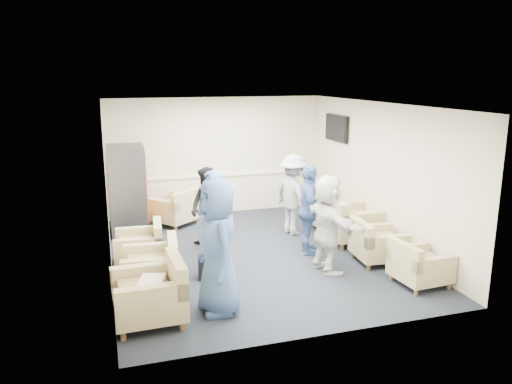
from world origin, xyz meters
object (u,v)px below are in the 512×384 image
object	(u,v)px
armchair_corner	(177,210)
person_back_left	(208,209)
armchair_left_far	(142,247)
armchair_left_near	(153,296)
armchair_left_mid	(154,268)
person_front_left	(218,247)
armchair_right_far	(332,216)
armchair_right_midfar	(348,223)
person_back_right	(294,195)
person_front_right	(328,224)
person_mid_right	(309,210)
vending_machine	(127,190)
person_mid_left	(212,222)
armchair_right_near	(418,267)
armchair_right_midnear	(376,245)

from	to	relation	value
armchair_corner	person_back_left	bearing A→B (deg)	63.22
armchair_left_far	person_back_left	distance (m)	1.41
armchair_left_near	armchair_left_mid	bearing A→B (deg)	171.77
person_front_left	armchair_right_far	bearing A→B (deg)	128.30
armchair_right_midfar	person_back_right	xyz separation A→B (m)	(-0.83, 0.81, 0.45)
armchair_right_midfar	person_front_right	size ratio (longest dim) A/B	0.58
armchair_left_far	person_back_left	world-z (taller)	person_back_left
armchair_right_far	person_mid_right	xyz separation A→B (m)	(-1.01, -1.11, 0.51)
armchair_left_far	vending_machine	size ratio (longest dim) A/B	0.47
person_front_right	person_front_left	bearing A→B (deg)	107.99
person_front_right	person_back_right	bearing A→B (deg)	-11.08
person_mid_left	person_back_right	bearing A→B (deg)	130.96
vending_machine	person_back_left	bearing A→B (deg)	-46.64
person_mid_right	armchair_corner	bearing A→B (deg)	53.14
person_mid_right	person_front_left	bearing A→B (deg)	144.19
armchair_left_far	person_front_left	size ratio (longest dim) A/B	0.45
person_front_left	person_front_right	size ratio (longest dim) A/B	1.15
armchair_right_far	person_mid_right	distance (m)	1.58
armchair_left_mid	person_mid_left	bearing A→B (deg)	115.73
armchair_right_midfar	armchair_right_far	bearing A→B (deg)	-0.93
person_back_left	person_mid_right	size ratio (longest dim) A/B	0.95
person_back_left	person_back_right	xyz separation A→B (m)	(1.85, 0.38, 0.05)
armchair_left_mid	armchair_right_near	distance (m)	4.06
armchair_right_near	person_mid_right	world-z (taller)	person_mid_right
armchair_right_midnear	person_mid_left	distance (m)	2.88
armchair_right_near	person_mid_right	size ratio (longest dim) A/B	0.49
person_mid_left	person_front_right	xyz separation A→B (m)	(1.83, -0.49, -0.04)
armchair_left_mid	vending_machine	bearing A→B (deg)	-170.38
armchair_left_mid	person_mid_right	bearing A→B (deg)	110.14
armchair_right_near	person_back_right	bearing A→B (deg)	13.22
armchair_left_near	person_mid_left	bearing A→B (deg)	140.19
armchair_corner	person_back_right	size ratio (longest dim) A/B	0.72
armchair_right_far	person_mid_left	distance (m)	3.27
person_mid_left	person_mid_right	world-z (taller)	person_mid_left
armchair_right_midnear	person_back_right	bearing A→B (deg)	26.94
armchair_left_far	armchair_right_midnear	bearing A→B (deg)	79.33
person_mid_right	person_back_left	bearing A→B (deg)	78.96
armchair_corner	person_front_left	distance (m)	4.29
armchair_right_midnear	person_front_left	world-z (taller)	person_front_left
armchair_right_midfar	person_mid_right	xyz separation A→B (m)	(-1.00, -0.35, 0.44)
person_mid_left	armchair_right_near	bearing A→B (deg)	67.61
armchair_left_near	armchair_left_far	xyz separation A→B (m)	(0.02, 2.12, -0.05)
person_back_right	person_mid_right	size ratio (longest dim) A/B	1.01
armchair_left_mid	armchair_right_near	world-z (taller)	armchair_left_mid
armchair_right_far	armchair_corner	size ratio (longest dim) A/B	0.75
armchair_left_far	person_mid_left	distance (m)	1.40
armchair_left_mid	person_back_left	xyz separation A→B (m)	(1.16, 1.52, 0.44)
person_back_left	person_mid_right	bearing A→B (deg)	35.52
armchair_right_midfar	armchair_right_far	distance (m)	0.77
armchair_left_near	person_back_right	distance (m)	4.32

